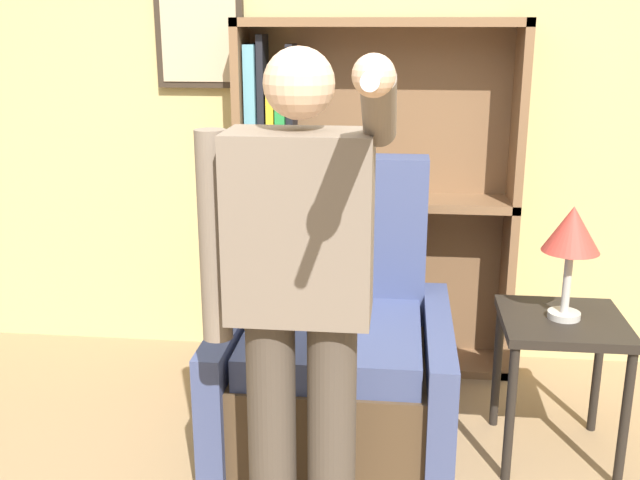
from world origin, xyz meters
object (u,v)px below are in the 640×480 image
(table_lamp, at_px, (572,234))
(side_table, at_px, (561,341))
(person_standing, at_px, (299,293))
(bookcase, at_px, (342,210))
(armchair, at_px, (336,361))

(table_lamp, bearing_deg, side_table, -90.00)
(person_standing, height_order, side_table, person_standing)
(person_standing, bearing_deg, side_table, 38.36)
(bookcase, height_order, table_lamp, bookcase)
(person_standing, distance_m, table_lamp, 1.17)
(armchair, bearing_deg, bookcase, 92.98)
(bookcase, height_order, person_standing, bookcase)
(bookcase, distance_m, side_table, 1.24)
(table_lamp, bearing_deg, armchair, 179.51)
(side_table, bearing_deg, armchair, 179.51)
(person_standing, bearing_deg, bookcase, 89.86)
(person_standing, distance_m, side_table, 1.25)
(side_table, xyz_separation_m, table_lamp, (0.00, 0.00, 0.43))
(person_standing, relative_size, side_table, 2.76)
(armchair, bearing_deg, person_standing, -93.43)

